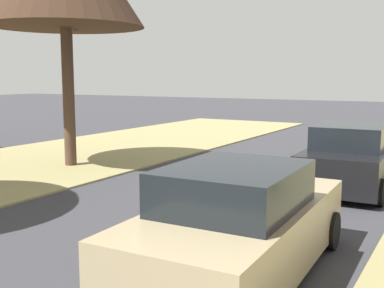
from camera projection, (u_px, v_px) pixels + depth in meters
parked_sedan_tan at (239, 225)px, 6.46m from camera, size 2.05×4.45×1.57m
parked_sedan_black at (351, 158)px, 11.85m from camera, size 2.05×4.45×1.57m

